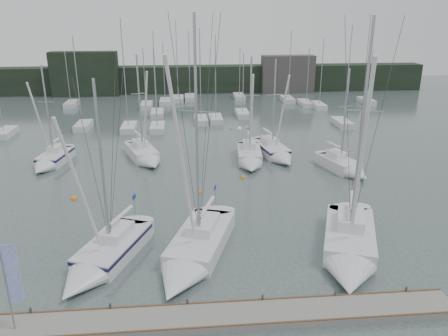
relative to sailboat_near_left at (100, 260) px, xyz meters
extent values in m
plane|color=#42504F|center=(7.27, -0.46, -0.55)|extent=(160.00, 160.00, 0.00)
cube|color=slate|center=(7.27, -5.46, -0.35)|extent=(24.00, 2.00, 0.40)
cube|color=black|center=(7.27, 61.54, 1.95)|extent=(90.00, 4.00, 5.00)
cube|color=black|center=(-12.73, 59.54, 3.45)|extent=(12.00, 3.00, 8.00)
cube|color=#43403E|center=(25.27, 59.54, 2.95)|extent=(10.00, 3.00, 7.00)
cube|color=#BCBCC1|center=(-13.26, 49.81, -0.20)|extent=(1.80, 4.50, 0.90)
cylinder|color=#9A9DA1|center=(-13.26, 49.31, 4.32)|extent=(0.12, 0.12, 8.14)
cube|color=#BCBCC1|center=(-8.25, 34.72, -0.20)|extent=(1.80, 4.50, 0.90)
cylinder|color=#9A9DA1|center=(-8.25, 34.22, 5.87)|extent=(0.12, 0.12, 11.22)
cube|color=#BCBCC1|center=(1.26, 41.42, -0.20)|extent=(1.80, 4.50, 0.90)
cylinder|color=#9A9DA1|center=(1.26, 40.92, 6.00)|extent=(0.12, 0.12, 11.49)
cube|color=#BCBCC1|center=(13.99, 40.07, -0.20)|extent=(1.80, 4.50, 0.90)
cylinder|color=#9A9DA1|center=(13.99, 39.57, 4.50)|extent=(0.12, 0.12, 8.50)
cube|color=#BCBCC1|center=(-17.29, 31.95, -0.20)|extent=(1.80, 4.50, 0.90)
cube|color=#BCBCC1|center=(25.49, 46.83, -0.20)|extent=(1.80, 4.50, 0.90)
cylinder|color=#9A9DA1|center=(25.49, 46.33, 4.58)|extent=(0.12, 0.12, 8.65)
cube|color=#BCBCC1|center=(15.22, 53.86, -0.20)|extent=(1.80, 4.50, 0.90)
cylinder|color=#9A9DA1|center=(15.22, 53.36, 4.32)|extent=(0.12, 0.12, 8.13)
cube|color=#BCBCC1|center=(7.64, 36.51, -0.20)|extent=(1.80, 4.50, 0.90)
cylinder|color=#9A9DA1|center=(7.64, 36.01, 6.26)|extent=(0.12, 0.12, 12.02)
cube|color=#BCBCC1|center=(1.76, 32.78, -0.20)|extent=(1.80, 4.50, 0.90)
cylinder|color=#9A9DA1|center=(1.76, 32.28, 5.11)|extent=(0.12, 0.12, 9.72)
cube|color=#BCBCC1|center=(6.40, 53.79, -0.20)|extent=(1.80, 4.50, 0.90)
cylinder|color=#9A9DA1|center=(6.40, 53.29, 5.77)|extent=(0.12, 0.12, 11.04)
cube|color=#BCBCC1|center=(-2.02, 33.14, -0.20)|extent=(1.80, 4.50, 0.90)
cylinder|color=#9A9DA1|center=(-2.02, 32.64, 6.93)|extent=(0.12, 0.12, 13.35)
cube|color=#BCBCC1|center=(26.98, 33.18, -0.20)|extent=(1.80, 4.50, 0.90)
cylinder|color=#9A9DA1|center=(26.98, 32.68, 6.49)|extent=(0.12, 0.12, 12.46)
cube|color=#BCBCC1|center=(9.75, 36.95, -0.20)|extent=(1.80, 4.50, 0.90)
cylinder|color=#9A9DA1|center=(9.75, 36.45, 5.83)|extent=(0.12, 0.12, 11.16)
cube|color=#BCBCC1|center=(23.29, 50.37, -0.20)|extent=(1.80, 4.50, 0.90)
cylinder|color=#9A9DA1|center=(23.29, 49.87, 5.82)|extent=(0.12, 0.12, 11.13)
cube|color=#BCBCC1|center=(2.15, 50.30, -0.20)|extent=(1.80, 4.50, 0.90)
cylinder|color=#9A9DA1|center=(2.15, 49.80, 4.91)|extent=(0.12, 0.12, 9.30)
cube|color=#BCBCC1|center=(36.44, 47.85, -0.20)|extent=(1.80, 4.50, 0.90)
cylinder|color=#9A9DA1|center=(36.44, 47.35, 4.40)|extent=(0.12, 0.12, 8.29)
cube|color=#BCBCC1|center=(4.33, 52.58, -0.20)|extent=(1.80, 4.50, 0.90)
cylinder|color=#9A9DA1|center=(4.33, 52.08, 6.59)|extent=(0.12, 0.12, 12.67)
cube|color=#BCBCC1|center=(27.11, 44.88, -0.20)|extent=(1.80, 4.50, 0.90)
cylinder|color=#9A9DA1|center=(27.11, 44.38, 5.35)|extent=(0.12, 0.12, 10.20)
cube|color=#BCBCC1|center=(-0.80, 47.45, -0.20)|extent=(1.80, 4.50, 0.90)
cylinder|color=#9A9DA1|center=(-0.80, 46.95, 4.66)|extent=(0.12, 0.12, 8.81)
cube|color=#BCBCC1|center=(0.59, 1.52, -0.13)|extent=(4.66, 6.51, 1.39)
cone|color=#BCBCC1|center=(-0.95, -2.44, -0.13)|extent=(3.43, 3.35, 2.69)
cube|color=silver|center=(0.76, 1.95, 0.89)|extent=(2.24, 2.75, 0.65)
cylinder|color=#9A9DA1|center=(0.44, 1.13, 5.73)|extent=(0.17, 0.17, 10.33)
cylinder|color=silver|center=(1.02, 2.63, 1.72)|extent=(1.29, 2.80, 0.26)
cube|color=#12103C|center=(0.59, 1.52, 0.33)|extent=(4.68, 6.54, 0.23)
cube|color=navy|center=(1.74, 4.47, 2.23)|extent=(0.20, 0.47, 0.33)
cube|color=#BCBCC1|center=(6.27, 2.00, -0.12)|extent=(5.13, 7.62, 1.42)
cone|color=#BCBCC1|center=(4.65, -2.74, -0.12)|extent=(3.84, 3.82, 3.03)
cube|color=silver|center=(6.42, 2.45, 0.92)|extent=(2.48, 3.20, 0.66)
cylinder|color=#9A9DA1|center=(6.10, 1.53, 7.46)|extent=(0.17, 0.17, 13.75)
cylinder|color=silver|center=(6.72, 3.33, 1.77)|extent=(1.36, 3.33, 0.26)
cube|color=navy|center=(7.46, 5.50, 2.29)|extent=(0.18, 0.49, 0.34)
cube|color=#BCBCC1|center=(16.25, 1.44, -0.07)|extent=(5.36, 7.60, 1.58)
cone|color=#BCBCC1|center=(14.55, -3.21, -0.07)|extent=(4.00, 3.88, 3.17)
cube|color=silver|center=(16.43, 1.94, 1.09)|extent=(2.59, 3.20, 0.74)
cylinder|color=#9A9DA1|center=(16.08, 0.97, 7.45)|extent=(0.19, 0.19, 13.46)
cylinder|color=silver|center=(16.72, 2.74, 2.04)|extent=(1.44, 3.28, 0.30)
cube|color=#A31518|center=(17.51, 4.89, 2.62)|extent=(0.21, 0.54, 0.38)
cube|color=#BCBCC1|center=(-8.19, 20.81, -0.14)|extent=(3.02, 5.03, 1.36)
cone|color=#BCBCC1|center=(-8.75, 17.49, -0.14)|extent=(2.58, 2.37, 2.27)
cube|color=silver|center=(-8.12, 21.26, 0.86)|extent=(1.54, 2.07, 0.64)
cylinder|color=#9A9DA1|center=(-8.25, 20.48, 5.01)|extent=(0.16, 0.16, 8.93)
cylinder|color=silver|center=(-8.03, 21.74, 1.68)|extent=(0.63, 2.31, 0.25)
cube|color=#12103C|center=(-8.19, 20.81, 0.32)|extent=(3.04, 5.05, 0.23)
cube|color=#BCBCC1|center=(0.69, 21.50, -0.11)|extent=(4.09, 5.75, 1.45)
cone|color=#BCBCC1|center=(1.99, 18.00, -0.11)|extent=(3.05, 2.94, 2.42)
cube|color=silver|center=(0.52, 21.96, 0.95)|extent=(1.98, 2.43, 0.68)
cylinder|color=#9A9DA1|center=(0.82, 21.15, 5.49)|extent=(0.17, 0.17, 9.75)
cylinder|color=silver|center=(0.32, 22.48, 1.83)|extent=(1.14, 2.49, 0.27)
cube|color=#BCBCC1|center=(12.10, 19.80, -0.10)|extent=(2.88, 5.41, 1.50)
cone|color=#BCBCC1|center=(11.75, 16.10, -0.10)|extent=(2.60, 2.45, 2.40)
cube|color=silver|center=(12.14, 20.30, 1.00)|extent=(1.51, 2.20, 0.70)
cylinder|color=#9A9DA1|center=(12.06, 19.43, 5.43)|extent=(0.18, 0.18, 9.55)
cylinder|color=silver|center=(12.19, 20.84, 1.90)|extent=(0.52, 2.56, 0.28)
cube|color=#BCBCC1|center=(14.77, 21.57, -0.12)|extent=(3.47, 5.87, 1.41)
cone|color=#BCBCC1|center=(15.54, 17.72, -0.12)|extent=(2.85, 2.79, 2.44)
cube|color=silver|center=(14.68, 22.03, 0.91)|extent=(1.74, 2.42, 0.66)
cylinder|color=#9A9DA1|center=(14.85, 21.18, 5.18)|extent=(0.17, 0.17, 9.21)
cylinder|color=silver|center=(14.56, 22.65, 1.75)|extent=(0.78, 2.69, 0.26)
cube|color=#12103C|center=(14.77, 21.57, 0.34)|extent=(3.49, 5.90, 0.23)
cube|color=#BCBCC1|center=(20.59, 16.20, -0.14)|extent=(3.57, 5.03, 1.37)
cone|color=#BCBCC1|center=(21.59, 13.10, -0.14)|extent=(2.77, 2.56, 2.28)
cube|color=silver|center=(20.45, 16.63, 0.87)|extent=(1.75, 2.12, 0.64)
cylinder|color=#9A9DA1|center=(20.69, 15.89, 4.98)|extent=(0.16, 0.16, 8.86)
cylinder|color=silver|center=(20.31, 17.06, 1.69)|extent=(0.93, 2.19, 0.26)
sphere|color=orange|center=(6.46, 11.33, -0.55)|extent=(0.55, 0.55, 0.55)
sphere|color=orange|center=(10.73, 14.51, -0.55)|extent=(0.52, 0.52, 0.52)
sphere|color=orange|center=(-4.12, 10.92, -0.55)|extent=(0.61, 0.61, 0.61)
cylinder|color=#9A9DA1|center=(-3.12, -5.65, 2.20)|extent=(0.09, 0.09, 4.68)
cube|color=#1E3EC0|center=(-2.77, -5.57, 2.87)|extent=(0.62, 0.18, 3.12)
ellipsoid|color=white|center=(8.64, 1.14, 7.84)|extent=(0.26, 0.48, 0.21)
cube|color=gray|center=(8.34, 1.12, 7.86)|extent=(0.47, 0.18, 0.11)
cube|color=gray|center=(8.93, 1.16, 7.86)|extent=(0.47, 0.18, 0.11)
camera|label=1|loc=(5.46, -23.79, 14.41)|focal=35.00mm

